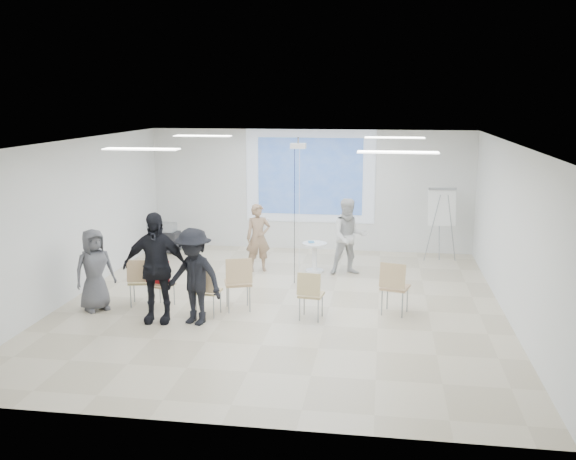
# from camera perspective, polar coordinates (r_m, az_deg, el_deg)

# --- Properties ---
(floor) EXTENTS (8.00, 9.00, 0.10)m
(floor) POSITION_cam_1_polar(r_m,az_deg,el_deg) (11.99, -0.57, -6.87)
(floor) COLOR beige
(floor) RESTS_ON ground
(ceiling) EXTENTS (8.00, 9.00, 0.10)m
(ceiling) POSITION_cam_1_polar(r_m,az_deg,el_deg) (11.38, -0.60, 8.09)
(ceiling) COLOR white
(ceiling) RESTS_ON wall_back
(wall_back) EXTENTS (8.00, 0.10, 3.00)m
(wall_back) POSITION_cam_1_polar(r_m,az_deg,el_deg) (16.03, 1.99, 3.58)
(wall_back) COLOR silver
(wall_back) RESTS_ON floor
(wall_left) EXTENTS (0.10, 9.00, 3.00)m
(wall_left) POSITION_cam_1_polar(r_m,az_deg,el_deg) (12.85, -18.72, 0.92)
(wall_left) COLOR silver
(wall_left) RESTS_ON floor
(wall_right) EXTENTS (0.10, 9.00, 3.00)m
(wall_right) POSITION_cam_1_polar(r_m,az_deg,el_deg) (11.66, 19.47, -0.19)
(wall_right) COLOR silver
(wall_right) RESTS_ON floor
(projection_halo) EXTENTS (3.20, 0.01, 2.30)m
(projection_halo) POSITION_cam_1_polar(r_m,az_deg,el_deg) (15.92, 1.97, 4.80)
(projection_halo) COLOR silver
(projection_halo) RESTS_ON wall_back
(projection_image) EXTENTS (2.60, 0.01, 1.90)m
(projection_image) POSITION_cam_1_polar(r_m,az_deg,el_deg) (15.90, 1.96, 4.79)
(projection_image) COLOR #3159A8
(projection_image) RESTS_ON wall_back
(pedestal_table) EXTENTS (0.65, 0.65, 0.67)m
(pedestal_table) POSITION_cam_1_polar(r_m,az_deg,el_deg) (14.06, 2.38, -2.26)
(pedestal_table) COLOR white
(pedestal_table) RESTS_ON floor
(player_left) EXTENTS (0.73, 0.61, 1.70)m
(player_left) POSITION_cam_1_polar(r_m,az_deg,el_deg) (14.05, -2.67, -0.29)
(player_left) COLOR #9E7D61
(player_left) RESTS_ON floor
(player_right) EXTENTS (1.04, 0.91, 1.83)m
(player_right) POSITION_cam_1_polar(r_m,az_deg,el_deg) (13.83, 5.45, -0.24)
(player_right) COLOR silver
(player_right) RESTS_ON floor
(controller_left) EXTENTS (0.08, 0.12, 0.04)m
(controller_left) POSITION_cam_1_polar(r_m,az_deg,el_deg) (14.21, -1.77, 0.96)
(controller_left) COLOR white
(controller_left) RESTS_ON player_left
(controller_right) EXTENTS (0.07, 0.13, 0.04)m
(controller_right) POSITION_cam_1_polar(r_m,az_deg,el_deg) (14.02, 4.80, 1.28)
(controller_right) COLOR white
(controller_right) RESTS_ON player_right
(chair_far_left) EXTENTS (0.50, 0.52, 0.90)m
(chair_far_left) POSITION_cam_1_polar(r_m,az_deg,el_deg) (12.05, -13.01, -4.19)
(chair_far_left) COLOR tan
(chair_far_left) RESTS_ON floor
(chair_left_mid) EXTENTS (0.46, 0.48, 0.81)m
(chair_left_mid) POSITION_cam_1_polar(r_m,az_deg,el_deg) (11.90, -11.32, -4.57)
(chair_left_mid) COLOR tan
(chair_left_mid) RESTS_ON floor
(chair_left_inner) EXTENTS (0.45, 0.48, 0.86)m
(chair_left_inner) POSITION_cam_1_polar(r_m,az_deg,el_deg) (11.30, -7.26, -5.16)
(chair_left_inner) COLOR tan
(chair_left_inner) RESTS_ON floor
(chair_center) EXTENTS (0.60, 0.62, 1.00)m
(chair_center) POSITION_cam_1_polar(r_m,az_deg,el_deg) (11.49, -4.43, -4.38)
(chair_center) COLOR tan
(chair_center) RESTS_ON floor
(chair_right_inner) EXTENTS (0.45, 0.48, 0.86)m
(chair_right_inner) POSITION_cam_1_polar(r_m,az_deg,el_deg) (11.02, 1.98, -5.50)
(chair_right_inner) COLOR tan
(chair_right_inner) RESTS_ON floor
(chair_right_far) EXTENTS (0.56, 0.59, 0.97)m
(chair_right_far) POSITION_cam_1_polar(r_m,az_deg,el_deg) (11.40, 9.41, -4.74)
(chair_right_far) COLOR tan
(chair_right_far) RESTS_ON floor
(red_jacket) EXTENTS (0.45, 0.20, 0.42)m
(red_jacket) POSITION_cam_1_polar(r_m,az_deg,el_deg) (11.70, -11.54, -3.65)
(red_jacket) COLOR #A11317
(red_jacket) RESTS_ON chair_left_mid
(laptop) EXTENTS (0.34, 0.27, 0.02)m
(laptop) POSITION_cam_1_polar(r_m,az_deg,el_deg) (11.40, -7.08, -5.25)
(laptop) COLOR black
(laptop) RESTS_ON chair_left_inner
(audience_left) EXTENTS (1.32, 0.85, 2.18)m
(audience_left) POSITION_cam_1_polar(r_m,az_deg,el_deg) (11.04, -11.74, -2.58)
(audience_left) COLOR black
(audience_left) RESTS_ON floor
(audience_mid) EXTENTS (1.36, 1.03, 1.87)m
(audience_mid) POSITION_cam_1_polar(r_m,az_deg,el_deg) (10.86, -8.37, -3.55)
(audience_mid) COLOR black
(audience_mid) RESTS_ON floor
(audience_outer) EXTENTS (0.95, 0.96, 1.67)m
(audience_outer) POSITION_cam_1_polar(r_m,az_deg,el_deg) (11.97, -16.85, -3.00)
(audience_outer) COLOR #58585D
(audience_outer) RESTS_ON floor
(flipchart_easel) EXTENTS (0.75, 0.57, 1.73)m
(flipchart_easel) POSITION_cam_1_polar(r_m,az_deg,el_deg) (15.21, 13.52, 1.97)
(flipchart_easel) COLOR #92969A
(flipchart_easel) RESTS_ON floor
(av_cart) EXTENTS (0.53, 0.44, 0.74)m
(av_cart) POSITION_cam_1_polar(r_m,az_deg,el_deg) (16.09, -10.56, -0.78)
(av_cart) COLOR black
(av_cart) RESTS_ON floor
(ceiling_projector) EXTENTS (0.30, 0.25, 3.00)m
(ceiling_projector) POSITION_cam_1_polar(r_m,az_deg,el_deg) (12.86, 0.90, 6.90)
(ceiling_projector) COLOR white
(ceiling_projector) RESTS_ON ceiling
(fluor_panel_nw) EXTENTS (1.20, 0.30, 0.02)m
(fluor_panel_nw) POSITION_cam_1_polar(r_m,az_deg,el_deg) (13.77, -7.59, 8.29)
(fluor_panel_nw) COLOR white
(fluor_panel_nw) RESTS_ON ceiling
(fluor_panel_ne) EXTENTS (1.20, 0.30, 0.02)m
(fluor_panel_ne) POSITION_cam_1_polar(r_m,az_deg,el_deg) (13.24, 9.47, 8.10)
(fluor_panel_ne) COLOR white
(fluor_panel_ne) RESTS_ON ceiling
(fluor_panel_sw) EXTENTS (1.20, 0.30, 0.02)m
(fluor_panel_sw) POSITION_cam_1_polar(r_m,az_deg,el_deg) (10.46, -12.90, 7.03)
(fluor_panel_sw) COLOR white
(fluor_panel_sw) RESTS_ON ceiling
(fluor_panel_se) EXTENTS (1.20, 0.30, 0.02)m
(fluor_panel_se) POSITION_cam_1_polar(r_m,az_deg,el_deg) (9.75, 9.74, 6.83)
(fluor_panel_se) COLOR white
(fluor_panel_se) RESTS_ON ceiling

